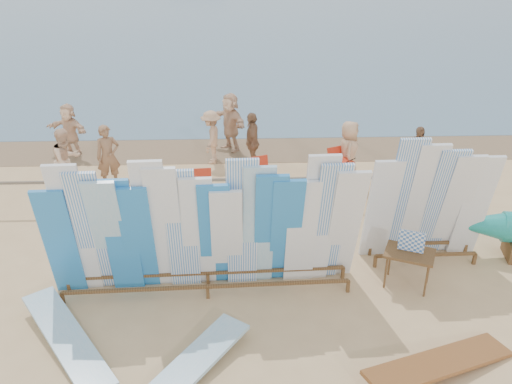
{
  "coord_description": "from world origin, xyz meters",
  "views": [
    {
      "loc": [
        0.15,
        -9.0,
        6.28
      ],
      "look_at": [
        0.55,
        1.6,
        1.13
      ],
      "focal_mm": 38.0,
      "sensor_mm": 36.0,
      "label": 1
    }
  ],
  "objects_px": {
    "main_surfboard_rack": "(206,233)",
    "flat_board_c": "(438,372)",
    "vendor_table": "(408,268)",
    "flat_board_b": "(185,379)",
    "beach_chair_right": "(262,179)",
    "beachgoer_11": "(70,130)",
    "beachgoer_2": "(67,161)",
    "beachgoer_5": "(230,122)",
    "beachgoer_10": "(417,153)",
    "stroller": "(340,172)",
    "beach_chair_left": "(202,192)",
    "beachgoer_3": "(211,137)",
    "beachgoer_4": "(252,142)",
    "flat_board_a": "(68,346)",
    "beachgoer_6": "(348,152)",
    "beachgoer_1": "(108,156)",
    "side_surfboard_rack": "(428,206)"
  },
  "relations": [
    {
      "from": "main_surfboard_rack",
      "to": "flat_board_c",
      "type": "height_order",
      "value": "main_surfboard_rack"
    },
    {
      "from": "vendor_table",
      "to": "flat_board_b",
      "type": "xyz_separation_m",
      "value": [
        -4.13,
        -2.32,
        -0.4
      ]
    },
    {
      "from": "beach_chair_right",
      "to": "beachgoer_11",
      "type": "relative_size",
      "value": 0.5
    },
    {
      "from": "beachgoer_2",
      "to": "beachgoer_5",
      "type": "xyz_separation_m",
      "value": [
        4.23,
        2.88,
        0.04
      ]
    },
    {
      "from": "main_surfboard_rack",
      "to": "beachgoer_10",
      "type": "relative_size",
      "value": 3.74
    },
    {
      "from": "stroller",
      "to": "beach_chair_right",
      "type": "bearing_deg",
      "value": 155.32
    },
    {
      "from": "beach_chair_left",
      "to": "beachgoer_3",
      "type": "height_order",
      "value": "beachgoer_3"
    },
    {
      "from": "flat_board_b",
      "to": "beachgoer_4",
      "type": "height_order",
      "value": "beachgoer_4"
    },
    {
      "from": "beachgoer_2",
      "to": "beachgoer_3",
      "type": "xyz_separation_m",
      "value": [
        3.68,
        1.84,
        -0.07
      ]
    },
    {
      "from": "stroller",
      "to": "beachgoer_11",
      "type": "distance_m",
      "value": 8.26
    },
    {
      "from": "beachgoer_5",
      "to": "beachgoer_3",
      "type": "relative_size",
      "value": 1.14
    },
    {
      "from": "main_surfboard_rack",
      "to": "beachgoer_11",
      "type": "distance_m",
      "value": 8.52
    },
    {
      "from": "beachgoer_2",
      "to": "main_surfboard_rack",
      "type": "bearing_deg",
      "value": -106.89
    },
    {
      "from": "beachgoer_11",
      "to": "vendor_table",
      "type": "bearing_deg",
      "value": -13.3
    },
    {
      "from": "main_surfboard_rack",
      "to": "beachgoer_5",
      "type": "height_order",
      "value": "main_surfboard_rack"
    },
    {
      "from": "main_surfboard_rack",
      "to": "stroller",
      "type": "relative_size",
      "value": 5.65
    },
    {
      "from": "beach_chair_right",
      "to": "beachgoer_5",
      "type": "bearing_deg",
      "value": 85.19
    },
    {
      "from": "flat_board_a",
      "to": "beachgoer_5",
      "type": "relative_size",
      "value": 1.48
    },
    {
      "from": "flat_board_a",
      "to": "beachgoer_3",
      "type": "relative_size",
      "value": 1.69
    },
    {
      "from": "beachgoer_6",
      "to": "beachgoer_1",
      "type": "distance_m",
      "value": 6.43
    },
    {
      "from": "beachgoer_10",
      "to": "beachgoer_2",
      "type": "bearing_deg",
      "value": -131.92
    },
    {
      "from": "vendor_table",
      "to": "beach_chair_left",
      "type": "distance_m",
      "value": 5.66
    },
    {
      "from": "beachgoer_3",
      "to": "beachgoer_4",
      "type": "bearing_deg",
      "value": 71.12
    },
    {
      "from": "side_surfboard_rack",
      "to": "beachgoer_10",
      "type": "xyz_separation_m",
      "value": [
        1.08,
        4.06,
        -0.51
      ]
    },
    {
      "from": "vendor_table",
      "to": "beachgoer_3",
      "type": "relative_size",
      "value": 0.76
    },
    {
      "from": "beachgoer_5",
      "to": "beachgoer_2",
      "type": "bearing_deg",
      "value": -94.04
    },
    {
      "from": "beachgoer_5",
      "to": "main_surfboard_rack",
      "type": "bearing_deg",
      "value": -41.27
    },
    {
      "from": "flat_board_c",
      "to": "beachgoer_5",
      "type": "distance_m",
      "value": 10.33
    },
    {
      "from": "beachgoer_3",
      "to": "flat_board_a",
      "type": "bearing_deg",
      "value": -7.27
    },
    {
      "from": "beachgoer_5",
      "to": "beachgoer_10",
      "type": "xyz_separation_m",
      "value": [
        5.12,
        -2.47,
        -0.14
      ]
    },
    {
      "from": "main_surfboard_rack",
      "to": "beach_chair_left",
      "type": "relative_size",
      "value": 7.14
    },
    {
      "from": "beachgoer_5",
      "to": "beachgoer_11",
      "type": "distance_m",
      "value": 4.89
    },
    {
      "from": "flat_board_b",
      "to": "stroller",
      "type": "height_order",
      "value": "stroller"
    },
    {
      "from": "side_surfboard_rack",
      "to": "flat_board_a",
      "type": "relative_size",
      "value": 1.06
    },
    {
      "from": "beachgoer_6",
      "to": "beachgoer_10",
      "type": "bearing_deg",
      "value": -77.16
    },
    {
      "from": "stroller",
      "to": "beachgoer_5",
      "type": "height_order",
      "value": "beachgoer_5"
    },
    {
      "from": "flat_board_c",
      "to": "beach_chair_right",
      "type": "relative_size",
      "value": 3.31
    },
    {
      "from": "beach_chair_left",
      "to": "flat_board_b",
      "type": "bearing_deg",
      "value": -93.96
    },
    {
      "from": "beachgoer_3",
      "to": "beachgoer_2",
      "type": "bearing_deg",
      "value": -55.68
    },
    {
      "from": "flat_board_b",
      "to": "beachgoer_5",
      "type": "xyz_separation_m",
      "value": [
        0.67,
        9.75,
        0.91
      ]
    },
    {
      "from": "main_surfboard_rack",
      "to": "beachgoer_5",
      "type": "xyz_separation_m",
      "value": [
        0.39,
        7.47,
        -0.39
      ]
    },
    {
      "from": "beachgoer_5",
      "to": "beachgoer_3",
      "type": "xyz_separation_m",
      "value": [
        -0.55,
        -1.05,
        -0.11
      ]
    },
    {
      "from": "beach_chair_right",
      "to": "beachgoer_11",
      "type": "height_order",
      "value": "beachgoer_11"
    },
    {
      "from": "flat_board_c",
      "to": "beachgoer_4",
      "type": "xyz_separation_m",
      "value": [
        -2.69,
        8.1,
        0.86
      ]
    },
    {
      "from": "main_surfboard_rack",
      "to": "beachgoer_2",
      "type": "distance_m",
      "value": 6.0
    },
    {
      "from": "beachgoer_4",
      "to": "beachgoer_11",
      "type": "relative_size",
      "value": 1.07
    },
    {
      "from": "beachgoer_2",
      "to": "beachgoer_5",
      "type": "distance_m",
      "value": 5.12
    },
    {
      "from": "flat_board_b",
      "to": "beachgoer_1",
      "type": "xyz_separation_m",
      "value": [
        -2.56,
        7.15,
        0.86
      ]
    },
    {
      "from": "flat_board_b",
      "to": "beachgoer_4",
      "type": "bearing_deg",
      "value": 118.27
    },
    {
      "from": "flat_board_b",
      "to": "beach_chair_right",
      "type": "height_order",
      "value": "beach_chair_right"
    }
  ]
}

